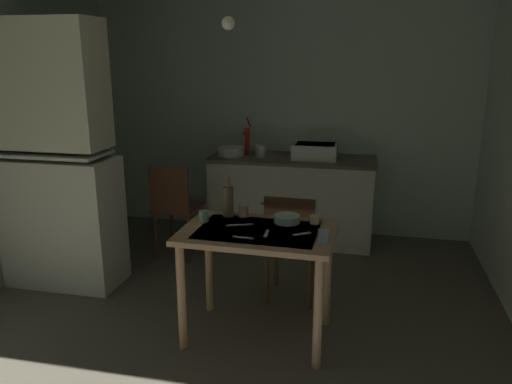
{
  "coord_description": "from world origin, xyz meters",
  "views": [
    {
      "loc": [
        0.89,
        -3.22,
        1.9
      ],
      "look_at": [
        0.13,
        0.24,
        0.91
      ],
      "focal_mm": 35.21,
      "sensor_mm": 36.0,
      "label": 1
    }
  ],
  "objects_px": {
    "dining_table": "(258,248)",
    "chair_far_side": "(292,244)",
    "chair_by_counter": "(176,207)",
    "serving_bowl_wide": "(287,219)",
    "mixing_bowl_counter": "(231,151)",
    "glass_bottle": "(228,200)",
    "hand_pump": "(247,139)",
    "mug_dark": "(204,216)",
    "sink_basin": "(315,151)",
    "hutch_cabinet": "(57,167)"
  },
  "relations": [
    {
      "from": "dining_table",
      "to": "chair_far_side",
      "type": "relative_size",
      "value": 1.16
    },
    {
      "from": "chair_by_counter",
      "to": "serving_bowl_wide",
      "type": "relative_size",
      "value": 5.11
    },
    {
      "from": "mixing_bowl_counter",
      "to": "glass_bottle",
      "type": "distance_m",
      "value": 1.68
    },
    {
      "from": "mixing_bowl_counter",
      "to": "glass_bottle",
      "type": "height_order",
      "value": "glass_bottle"
    },
    {
      "from": "mixing_bowl_counter",
      "to": "serving_bowl_wide",
      "type": "relative_size",
      "value": 1.51
    },
    {
      "from": "hand_pump",
      "to": "mixing_bowl_counter",
      "type": "height_order",
      "value": "hand_pump"
    },
    {
      "from": "chair_by_counter",
      "to": "mug_dark",
      "type": "height_order",
      "value": "chair_by_counter"
    },
    {
      "from": "hand_pump",
      "to": "glass_bottle",
      "type": "height_order",
      "value": "hand_pump"
    },
    {
      "from": "mixing_bowl_counter",
      "to": "mug_dark",
      "type": "height_order",
      "value": "mixing_bowl_counter"
    },
    {
      "from": "dining_table",
      "to": "serving_bowl_wide",
      "type": "height_order",
      "value": "serving_bowl_wide"
    },
    {
      "from": "hand_pump",
      "to": "mug_dark",
      "type": "height_order",
      "value": "hand_pump"
    },
    {
      "from": "sink_basin",
      "to": "chair_by_counter",
      "type": "distance_m",
      "value": 1.48
    },
    {
      "from": "chair_far_side",
      "to": "serving_bowl_wide",
      "type": "relative_size",
      "value": 4.98
    },
    {
      "from": "hand_pump",
      "to": "mug_dark",
      "type": "xyz_separation_m",
      "value": [
        0.14,
        -1.87,
        -0.23
      ]
    },
    {
      "from": "serving_bowl_wide",
      "to": "mug_dark",
      "type": "relative_size",
      "value": 2.33
    },
    {
      "from": "sink_basin",
      "to": "chair_far_side",
      "type": "xyz_separation_m",
      "value": [
        -0.02,
        -1.35,
        -0.47
      ]
    },
    {
      "from": "dining_table",
      "to": "glass_bottle",
      "type": "xyz_separation_m",
      "value": [
        -0.27,
        0.24,
        0.24
      ]
    },
    {
      "from": "chair_by_counter",
      "to": "glass_bottle",
      "type": "distance_m",
      "value": 1.33
    },
    {
      "from": "hutch_cabinet",
      "to": "dining_table",
      "type": "relative_size",
      "value": 2.12
    },
    {
      "from": "hutch_cabinet",
      "to": "sink_basin",
      "type": "height_order",
      "value": "hutch_cabinet"
    },
    {
      "from": "chair_far_side",
      "to": "mug_dark",
      "type": "relative_size",
      "value": 11.61
    },
    {
      "from": "chair_by_counter",
      "to": "mug_dark",
      "type": "bearing_deg",
      "value": -59.8
    },
    {
      "from": "mixing_bowl_counter",
      "to": "chair_by_counter",
      "type": "height_order",
      "value": "mixing_bowl_counter"
    },
    {
      "from": "hutch_cabinet",
      "to": "serving_bowl_wide",
      "type": "distance_m",
      "value": 1.97
    },
    {
      "from": "sink_basin",
      "to": "mixing_bowl_counter",
      "type": "bearing_deg",
      "value": -176.66
    },
    {
      "from": "chair_far_side",
      "to": "mug_dark",
      "type": "bearing_deg",
      "value": -139.33
    },
    {
      "from": "dining_table",
      "to": "mug_dark",
      "type": "distance_m",
      "value": 0.44
    },
    {
      "from": "chair_far_side",
      "to": "hand_pump",
      "type": "bearing_deg",
      "value": 116.08
    },
    {
      "from": "chair_by_counter",
      "to": "serving_bowl_wide",
      "type": "xyz_separation_m",
      "value": [
        1.22,
        -1.03,
        0.31
      ]
    },
    {
      "from": "mixing_bowl_counter",
      "to": "dining_table",
      "type": "height_order",
      "value": "mixing_bowl_counter"
    },
    {
      "from": "hutch_cabinet",
      "to": "chair_by_counter",
      "type": "xyz_separation_m",
      "value": [
        0.71,
        0.73,
        -0.52
      ]
    },
    {
      "from": "hand_pump",
      "to": "chair_far_side",
      "type": "height_order",
      "value": "hand_pump"
    },
    {
      "from": "hutch_cabinet",
      "to": "sink_basin",
      "type": "distance_m",
      "value": 2.41
    },
    {
      "from": "hand_pump",
      "to": "hutch_cabinet",
      "type": "bearing_deg",
      "value": -130.01
    },
    {
      "from": "sink_basin",
      "to": "hand_pump",
      "type": "height_order",
      "value": "hand_pump"
    },
    {
      "from": "hutch_cabinet",
      "to": "sink_basin",
      "type": "xyz_separation_m",
      "value": [
        1.94,
        1.42,
        -0.06
      ]
    },
    {
      "from": "chair_far_side",
      "to": "chair_by_counter",
      "type": "xyz_separation_m",
      "value": [
        -1.21,
        0.66,
        0.02
      ]
    },
    {
      "from": "dining_table",
      "to": "chair_far_side",
      "type": "xyz_separation_m",
      "value": [
        0.15,
        0.57,
        -0.18
      ]
    },
    {
      "from": "sink_basin",
      "to": "mug_dark",
      "type": "bearing_deg",
      "value": -107.43
    },
    {
      "from": "sink_basin",
      "to": "mixing_bowl_counter",
      "type": "distance_m",
      "value": 0.86
    },
    {
      "from": "hutch_cabinet",
      "to": "mug_dark",
      "type": "height_order",
      "value": "hutch_cabinet"
    },
    {
      "from": "sink_basin",
      "to": "glass_bottle",
      "type": "xyz_separation_m",
      "value": [
        -0.44,
        -1.68,
        -0.06
      ]
    },
    {
      "from": "hand_pump",
      "to": "glass_bottle",
      "type": "bearing_deg",
      "value": -81.05
    },
    {
      "from": "chair_far_side",
      "to": "mug_dark",
      "type": "xyz_separation_m",
      "value": [
        -0.55,
        -0.47,
        0.34
      ]
    },
    {
      "from": "chair_by_counter",
      "to": "serving_bowl_wide",
      "type": "bearing_deg",
      "value": -40.2
    },
    {
      "from": "sink_basin",
      "to": "hand_pump",
      "type": "distance_m",
      "value": 0.72
    },
    {
      "from": "hand_pump",
      "to": "dining_table",
      "type": "relative_size",
      "value": 0.38
    },
    {
      "from": "hand_pump",
      "to": "chair_by_counter",
      "type": "distance_m",
      "value": 1.06
    },
    {
      "from": "hutch_cabinet",
      "to": "hand_pump",
      "type": "height_order",
      "value": "hutch_cabinet"
    },
    {
      "from": "sink_basin",
      "to": "dining_table",
      "type": "xyz_separation_m",
      "value": [
        -0.17,
        -1.92,
        -0.3
      ]
    }
  ]
}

